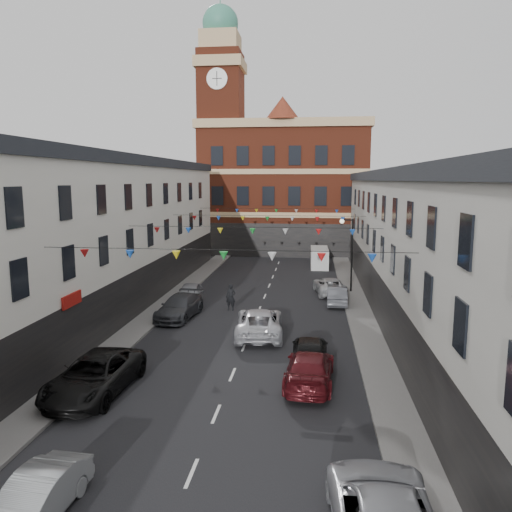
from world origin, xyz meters
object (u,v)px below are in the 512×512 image
at_px(car_left_d, 179,307).
at_px(pedestrian, 231,297).
at_px(car_left_c, 95,376).
at_px(car_right_d, 310,350).
at_px(car_left_e, 190,294).
at_px(car_left_b, 35,499).
at_px(moving_car, 259,322).
at_px(white_van, 319,258).
at_px(car_right_e, 337,295).
at_px(car_right_f, 330,286).
at_px(car_right_c, 310,368).
at_px(street_lamp, 349,245).

bearing_deg(car_left_d, pedestrian, 42.89).
bearing_deg(car_left_c, car_right_d, 28.56).
xyz_separation_m(car_left_e, pedestrian, (3.34, -1.70, 0.22)).
height_order(car_left_d, car_right_d, car_right_d).
relative_size(car_left_c, pedestrian, 3.10).
relative_size(car_left_b, moving_car, 0.68).
height_order(car_left_b, pedestrian, pedestrian).
bearing_deg(moving_car, white_van, -103.91).
bearing_deg(car_left_c, moving_car, 58.05).
height_order(car_left_b, car_right_e, car_right_e).
bearing_deg(car_right_e, car_right_f, -81.09).
bearing_deg(moving_car, car_right_d, 119.13).
bearing_deg(car_left_c, white_van, 75.76).
distance_m(car_right_d, pedestrian, 11.33).
bearing_deg(car_right_e, pedestrian, 20.74).
distance_m(car_left_b, moving_car, 17.26).
height_order(car_left_c, moving_car, car_left_c).
bearing_deg(pedestrian, car_left_d, -137.57).
distance_m(car_left_c, car_right_c, 9.32).
bearing_deg(car_left_d, car_left_c, -86.12).
relative_size(street_lamp, car_right_c, 1.17).
bearing_deg(car_right_e, car_right_c, 84.24).
distance_m(car_left_b, car_right_c, 12.26).
relative_size(car_left_d, car_right_e, 1.25).
bearing_deg(car_right_c, white_van, -88.07).
distance_m(car_left_c, white_van, 33.96).
bearing_deg(car_right_c, street_lamp, -95.53).
bearing_deg(car_right_e, white_van, -84.46).
height_order(car_left_e, car_right_d, car_right_d).
distance_m(street_lamp, car_left_b, 30.54).
xyz_separation_m(car_left_c, moving_car, (6.12, 8.84, -0.01)).
distance_m(car_right_e, white_van, 15.65).
distance_m(car_right_f, moving_car, 12.18).
distance_m(car_left_c, pedestrian, 14.71).
bearing_deg(street_lamp, car_left_e, -158.19).
relative_size(car_right_d, pedestrian, 2.33).
distance_m(car_right_d, white_van, 28.09).
bearing_deg(car_left_e, pedestrian, -34.23).
height_order(car_left_d, white_van, white_van).
relative_size(car_left_b, car_left_e, 0.92).
distance_m(car_left_d, moving_car, 6.46).
relative_size(car_left_c, car_left_d, 1.14).
height_order(street_lamp, white_van, street_lamp).
relative_size(street_lamp, car_left_c, 1.03).
height_order(car_left_c, car_right_e, car_left_c).
bearing_deg(pedestrian, moving_car, -58.95).
height_order(car_right_c, car_right_f, car_right_c).
height_order(car_left_b, car_left_e, car_left_e).
bearing_deg(street_lamp, car_left_d, -142.97).
bearing_deg(car_right_d, car_right_f, -95.35).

